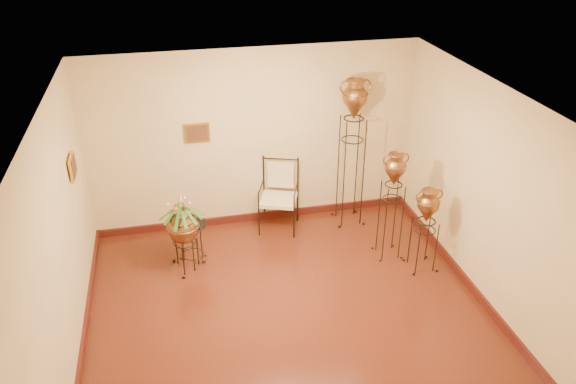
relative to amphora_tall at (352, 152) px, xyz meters
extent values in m
plane|color=#561A14|center=(-1.44, -2.15, -1.21)|extent=(5.00, 5.00, 0.00)
cube|color=#491610|center=(-1.44, 0.33, -1.15)|extent=(5.00, 0.04, 0.12)
cube|color=#491610|center=(-3.92, -2.15, -1.15)|extent=(0.04, 5.00, 0.12)
cube|color=#491610|center=(1.04, -2.15, -1.15)|extent=(0.04, 5.00, 0.12)
cube|color=gold|center=(-2.29, 0.31, 0.39)|extent=(0.36, 0.03, 0.29)
cube|color=gold|center=(-3.90, -0.70, 0.49)|extent=(0.03, 0.36, 0.29)
cube|color=#FCE3BE|center=(-1.14, 0.00, -0.70)|extent=(0.68, 0.65, 0.06)
cube|color=#FCE3BE|center=(-1.14, 0.00, -0.38)|extent=(0.40, 0.17, 0.44)
cylinder|color=black|center=(-2.53, -0.64, -0.57)|extent=(0.44, 0.44, 0.01)
camera|label=1|loc=(-2.65, -7.40, 3.53)|focal=35.00mm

